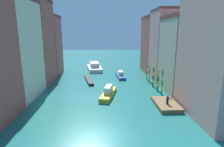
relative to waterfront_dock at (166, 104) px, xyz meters
The scene contains 19 objects.
ground_plane 19.42m from the waterfront_dock, 119.82° to the left, with size 154.00×154.00×0.00m, color #1E6B66.
building_left_1 26.25m from the waterfront_dock, 167.44° to the left, with size 6.40×10.15×16.74m.
building_left_2 30.02m from the waterfront_dock, 148.13° to the left, with size 6.40×9.08×18.17m.
building_left_3 34.80m from the waterfront_dock, 135.82° to the left, with size 6.40×7.39×15.51m.
building_right_0 11.87m from the waterfront_dock, 35.06° to the right, with size 6.40×11.82×20.83m.
building_right_1 11.08m from the waterfront_dock, 54.64° to the left, with size 6.40×9.04×14.16m.
building_right_2 18.50m from the waterfront_dock, 72.42° to the left, with size 6.40×8.12×16.22m.
building_right_3 26.76m from the waterfront_dock, 78.64° to the left, with size 6.40×10.17×15.49m.
waterfront_dock is the anchor object (origin of this frame).
person_on_dock 1.15m from the waterfront_dock, 96.41° to the right, with size 0.36×0.36×1.38m.
mooring_pole_0 5.38m from the waterfront_dock, 80.51° to the left, with size 0.29×0.29×4.76m.
mooring_pole_1 7.59m from the waterfront_dock, 83.68° to the left, with size 0.39×0.39×4.22m.
mooring_pole_2 10.36m from the waterfront_dock, 86.19° to the left, with size 0.36×0.36×4.29m.
mooring_pole_3 13.72m from the waterfront_dock, 86.99° to the left, with size 0.30×0.30×4.29m.
mooring_pole_4 16.02m from the waterfront_dock, 87.21° to the left, with size 0.30×0.30×3.84m.
vaporetto_white 30.84m from the waterfront_dock, 113.51° to the left, with size 5.17×10.25×2.29m.
gondola_black 20.13m from the waterfront_dock, 130.31° to the left, with size 2.83×8.57×0.52m.
motorboat_0 9.99m from the waterfront_dock, 151.05° to the left, with size 3.36×7.39×1.87m.
motorboat_1 19.57m from the waterfront_dock, 105.63° to the left, with size 2.13×7.13×1.53m.
Camera 1 is at (0.13, -18.04, 11.01)m, focal length 29.08 mm.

